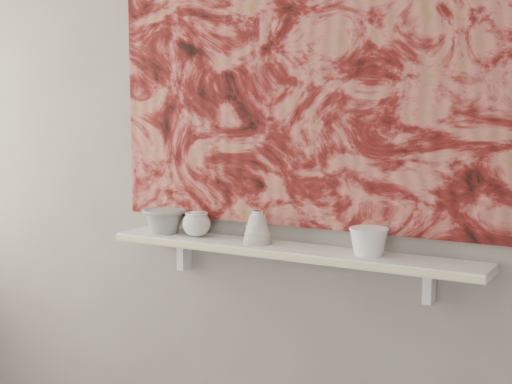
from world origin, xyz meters
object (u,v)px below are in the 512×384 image
Objects in this scene: bell_vessel at (257,227)px; cup_cream at (197,224)px; shelf at (287,251)px; painting at (299,72)px; bowl_white at (369,241)px; bowl_grey at (164,221)px.

cup_cream is at bearing 180.00° from bell_vessel.
bell_vessel reaches higher than shelf.
shelf is 0.63m from painting.
painting is 0.69m from cup_cream.
shelf is at bearing 180.00° from bowl_white.
bowl_grey is 0.84m from bowl_white.
painting is 11.46× the size of bowl_white.
shelf is 0.54m from bowl_grey.
painting is (0.00, 0.08, 0.62)m from shelf.
painting is 14.13× the size of cup_cream.
bell_vessel is (0.26, 0.00, 0.01)m from cup_cream.
shelf is 11.81× the size of bell_vessel.
cup_cream is at bearing 180.00° from bowl_white.
bell_vessel is at bearing 0.00° from cup_cream.
painting is at bearing 165.08° from bowl_white.
bowl_grey is 0.42m from bell_vessel.
bell_vessel is (-0.12, 0.00, 0.07)m from shelf.
shelf is 0.93× the size of painting.
bell_vessel is (0.42, 0.00, 0.01)m from bowl_grey.
bowl_white is at bearing 0.00° from cup_cream.
bowl_grey is at bearing 180.00° from shelf.
shelf is 0.39m from cup_cream.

